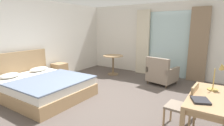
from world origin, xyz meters
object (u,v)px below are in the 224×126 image
at_px(nightstand, 60,71).
at_px(armchair_by_window, 161,74).
at_px(bed, 42,86).
at_px(desk_chair, 185,105).
at_px(closed_book, 201,100).
at_px(round_cafe_table, 113,60).
at_px(desk_lamp, 219,73).
at_px(writing_desk, 209,101).

distance_m(nightstand, armchair_by_window, 3.46).
bearing_deg(nightstand, bed, -56.80).
relative_size(desk_chair, armchair_by_window, 0.95).
distance_m(bed, closed_book, 3.77).
bearing_deg(closed_book, nightstand, 140.37).
bearing_deg(closed_book, round_cafe_table, 116.11).
bearing_deg(armchair_by_window, bed, -130.45).
height_order(nightstand, desk_lamp, desk_lamp).
xyz_separation_m(nightstand, round_cafe_table, (1.24, 1.53, 0.28)).
distance_m(desk_lamp, round_cafe_table, 4.17).
xyz_separation_m(bed, armchair_by_window, (2.31, 2.71, 0.07)).
bearing_deg(writing_desk, nightstand, 167.65).
height_order(closed_book, armchair_by_window, armchair_by_window).
distance_m(desk_chair, round_cafe_table, 3.97).
distance_m(nightstand, writing_desk, 4.82).
distance_m(desk_chair, closed_book, 0.55).
bearing_deg(desk_lamp, writing_desk, -101.33).
relative_size(writing_desk, desk_chair, 1.52).
xyz_separation_m(armchair_by_window, round_cafe_table, (-1.93, 0.14, 0.21)).
relative_size(nightstand, closed_book, 2.20).
bearing_deg(writing_desk, desk_chair, 168.97).
height_order(nightstand, closed_book, closed_book).
bearing_deg(round_cafe_table, closed_book, -40.59).
height_order(bed, nightstand, bed).
height_order(writing_desk, round_cafe_table, writing_desk).
distance_m(writing_desk, round_cafe_table, 4.30).
distance_m(bed, desk_chair, 3.50).
xyz_separation_m(writing_desk, desk_lamp, (0.08, 0.38, 0.38)).
distance_m(nightstand, round_cafe_table, 1.99).
bearing_deg(closed_book, writing_desk, 50.50).
xyz_separation_m(desk_lamp, closed_book, (-0.17, -0.70, -0.27)).
bearing_deg(writing_desk, closed_book, -106.20).
bearing_deg(bed, nightstand, 123.20).
distance_m(desk_chair, armchair_by_window, 2.63).
bearing_deg(round_cafe_table, desk_chair, -38.78).
bearing_deg(armchair_by_window, writing_desk, -57.76).
bearing_deg(bed, armchair_by_window, 49.55).
bearing_deg(nightstand, desk_lamp, -7.75).
bearing_deg(round_cafe_table, writing_desk, -36.53).
relative_size(closed_book, armchair_by_window, 0.28).
height_order(bed, writing_desk, bed).
height_order(writing_desk, desk_lamp, desk_lamp).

